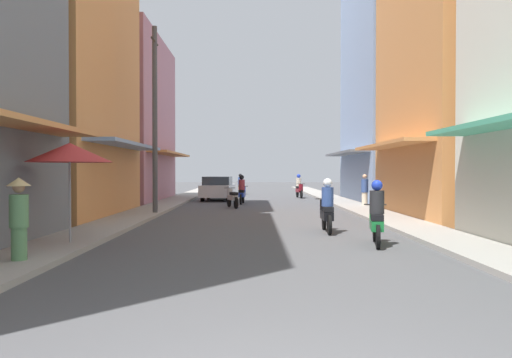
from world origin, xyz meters
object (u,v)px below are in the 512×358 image
(motorbike_silver, at_px, (232,197))
(pedestrian_midway, at_px, (365,191))
(motorbike_orange, at_px, (240,185))
(parked_car, at_px, (218,188))
(motorbike_blue, at_px, (242,191))
(motorbike_green, at_px, (376,216))
(motorbike_black, at_px, (327,208))
(pedestrian_crossing, at_px, (19,216))
(utility_pole, at_px, (155,119))
(vendor_umbrella, at_px, (70,153))
(motorbike_maroon, at_px, (299,187))

(motorbike_silver, height_order, pedestrian_midway, pedestrian_midway)
(motorbike_orange, bearing_deg, pedestrian_midway, -65.40)
(parked_car, bearing_deg, motorbike_blue, -65.19)
(motorbike_green, height_order, motorbike_silver, motorbike_green)
(motorbike_black, bearing_deg, motorbike_green, -72.06)
(pedestrian_midway, distance_m, pedestrian_crossing, 17.69)
(utility_pole, bearing_deg, pedestrian_midway, 23.24)
(motorbike_orange, relative_size, pedestrian_crossing, 1.08)
(motorbike_black, distance_m, vendor_umbrella, 7.18)
(parked_car, bearing_deg, vendor_umbrella, -96.52)
(motorbike_maroon, distance_m, utility_pole, 15.03)
(pedestrian_midway, bearing_deg, motorbike_maroon, 104.78)
(motorbike_orange, xyz_separation_m, vendor_umbrella, (-3.31, -26.35, 1.51))
(motorbike_blue, xyz_separation_m, vendor_umbrella, (-3.68, -15.35, 1.51))
(motorbike_green, xyz_separation_m, parked_car, (-5.10, 18.41, 0.04))
(vendor_umbrella, relative_size, utility_pole, 0.32)
(motorbike_orange, bearing_deg, motorbike_green, -81.43)
(parked_car, distance_m, vendor_umbrella, 18.88)
(pedestrian_crossing, bearing_deg, motorbike_maroon, 72.47)
(motorbike_black, xyz_separation_m, motorbike_silver, (-3.16, 9.77, -0.20))
(motorbike_green, xyz_separation_m, vendor_umbrella, (-7.24, -0.29, 1.51))
(vendor_umbrella, bearing_deg, motorbike_silver, 75.47)
(motorbike_silver, relative_size, pedestrian_crossing, 1.05)
(motorbike_orange, bearing_deg, motorbike_silver, -90.21)
(motorbike_blue, height_order, motorbike_maroon, same)
(motorbike_maroon, bearing_deg, motorbike_silver, -115.08)
(motorbike_green, distance_m, pedestrian_midway, 12.38)
(motorbike_blue, relative_size, vendor_umbrella, 0.74)
(parked_car, height_order, utility_pole, utility_pole)
(motorbike_black, relative_size, motorbike_silver, 1.04)
(motorbike_blue, height_order, parked_car, motorbike_blue)
(motorbike_blue, xyz_separation_m, motorbike_maroon, (3.66, 5.96, 0.00))
(motorbike_blue, height_order, vendor_umbrella, vendor_umbrella)
(motorbike_green, relative_size, pedestrian_crossing, 1.07)
(motorbike_orange, xyz_separation_m, motorbike_green, (3.93, -26.06, 0.00))
(motorbike_silver, bearing_deg, motorbike_green, -72.07)
(motorbike_silver, bearing_deg, parked_car, 100.43)
(pedestrian_crossing, bearing_deg, parked_car, 83.88)
(motorbike_maroon, xyz_separation_m, vendor_umbrella, (-7.35, -21.32, 1.51))
(motorbike_green, distance_m, motorbike_maroon, 21.02)
(pedestrian_midway, bearing_deg, pedestrian_crossing, -123.67)
(motorbike_green, bearing_deg, motorbike_maroon, 89.71)
(motorbike_orange, bearing_deg, parked_car, -98.74)
(pedestrian_midway, height_order, utility_pole, utility_pole)
(motorbike_maroon, xyz_separation_m, parked_car, (-5.21, -2.62, 0.04))
(motorbike_silver, bearing_deg, motorbike_orange, 89.79)
(motorbike_green, distance_m, motorbike_silver, 12.93)
(motorbike_green, relative_size, vendor_umbrella, 0.73)
(pedestrian_midway, relative_size, pedestrian_crossing, 0.98)
(motorbike_silver, distance_m, pedestrian_midway, 6.44)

